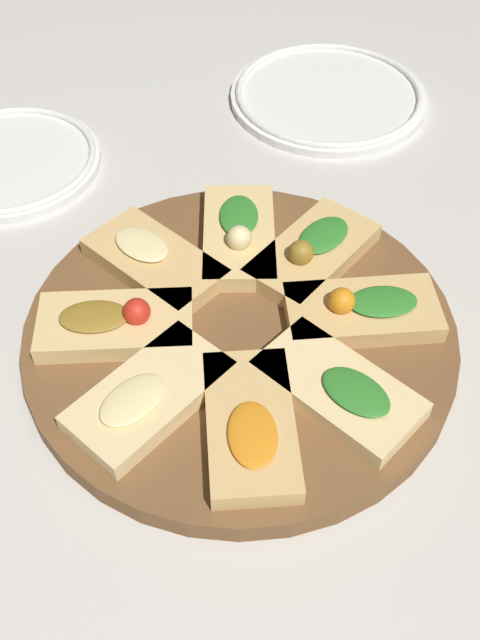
# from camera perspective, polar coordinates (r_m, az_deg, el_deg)

# --- Properties ---
(ground_plane) EXTENTS (3.00, 3.00, 0.00)m
(ground_plane) POSITION_cam_1_polar(r_m,az_deg,el_deg) (0.71, 0.00, -1.67)
(ground_plane) COLOR beige
(serving_board) EXTENTS (0.40, 0.40, 0.02)m
(serving_board) POSITION_cam_1_polar(r_m,az_deg,el_deg) (0.70, 0.00, -1.09)
(serving_board) COLOR brown
(serving_board) RESTS_ON ground_plane
(focaccia_slice_0) EXTENTS (0.16, 0.13, 0.04)m
(focaccia_slice_0) POSITION_cam_1_polar(r_m,az_deg,el_deg) (0.70, 9.31, 0.74)
(focaccia_slice_0) COLOR tan
(focaccia_slice_0) RESTS_ON serving_board
(focaccia_slice_1) EXTENTS (0.15, 0.11, 0.04)m
(focaccia_slice_1) POSITION_cam_1_polar(r_m,az_deg,el_deg) (0.74, 5.54, 5.17)
(focaccia_slice_1) COLOR tan
(focaccia_slice_1) RESTS_ON serving_board
(focaccia_slice_2) EXTENTS (0.14, 0.16, 0.04)m
(focaccia_slice_2) POSITION_cam_1_polar(r_m,az_deg,el_deg) (0.76, -0.07, 6.52)
(focaccia_slice_2) COLOR #DBB775
(focaccia_slice_2) RESTS_ON serving_board
(focaccia_slice_3) EXTENTS (0.10, 0.15, 0.02)m
(focaccia_slice_3) POSITION_cam_1_polar(r_m,az_deg,el_deg) (0.74, -6.59, 4.56)
(focaccia_slice_3) COLOR tan
(focaccia_slice_3) RESTS_ON serving_board
(focaccia_slice_4) EXTENTS (0.16, 0.13, 0.04)m
(focaccia_slice_4) POSITION_cam_1_polar(r_m,az_deg,el_deg) (0.69, -9.47, -0.24)
(focaccia_slice_4) COLOR #DBB775
(focaccia_slice_4) RESTS_ON serving_board
(focaccia_slice_5) EXTENTS (0.15, 0.10, 0.02)m
(focaccia_slice_5) POSITION_cam_1_polar(r_m,az_deg,el_deg) (0.63, -6.99, -5.75)
(focaccia_slice_5) COLOR #E5C689
(focaccia_slice_5) RESTS_ON serving_board
(focaccia_slice_6) EXTENTS (0.13, 0.16, 0.02)m
(focaccia_slice_6) POSITION_cam_1_polar(r_m,az_deg,el_deg) (0.61, 0.81, -8.00)
(focaccia_slice_6) COLOR tan
(focaccia_slice_6) RESTS_ON serving_board
(focaccia_slice_7) EXTENTS (0.10, 0.15, 0.02)m
(focaccia_slice_7) POSITION_cam_1_polar(r_m,az_deg,el_deg) (0.64, 7.57, -5.24)
(focaccia_slice_7) COLOR #E5C689
(focaccia_slice_7) RESTS_ON serving_board
(plate_left) EXTENTS (0.21, 0.21, 0.02)m
(plate_left) POSITION_cam_1_polar(r_m,az_deg,el_deg) (0.94, -17.19, 11.55)
(plate_left) COLOR white
(plate_left) RESTS_ON ground_plane
(plate_right) EXTENTS (0.25, 0.25, 0.02)m
(plate_right) POSITION_cam_1_polar(r_m,az_deg,el_deg) (1.02, 6.76, 16.66)
(plate_right) COLOR white
(plate_right) RESTS_ON ground_plane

